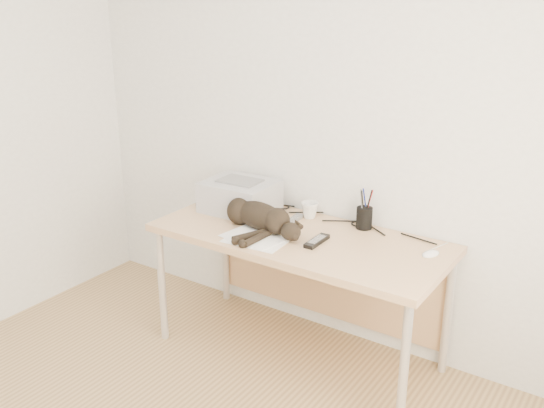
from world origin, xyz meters
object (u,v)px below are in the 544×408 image
Objects in this scene: mug at (310,210)px; pen_cup at (364,218)px; cat at (257,217)px; desk at (307,252)px; mouse at (431,252)px; printer at (240,196)px.

pen_cup reaches higher than mug.
pen_cup is (0.49, 0.33, -0.01)m from cat.
desk is 15.31× the size of mouse.
mug is at bearing 16.40° from printer.
cat is at bearing -149.95° from desk.
pen_cup is at bearing 38.01° from desk.
mouse is at bearing -8.37° from mug.
mouse is (0.43, -0.14, -0.05)m from pen_cup.
desk is 0.70m from mouse.
cat is at bearing -36.25° from printer.
mug is at bearing -166.62° from mouse.
printer is 0.43m from mug.
pen_cup is at bearing -176.24° from mouse.
pen_cup is (0.74, 0.15, -0.03)m from printer.
cat is at bearing -146.49° from mouse.
cat is (0.25, -0.18, -0.02)m from printer.
desk is 7.07× the size of pen_cup.
pen_cup reaches higher than desk.
mug reaches higher than mouse.
cat is 0.34m from mug.
desk is at bearing -141.99° from pen_cup.
printer is 0.75m from pen_cup.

